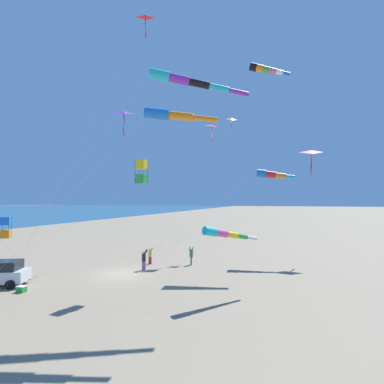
{
  "coord_description": "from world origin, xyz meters",
  "views": [
    {
      "loc": [
        13.98,
        -22.47,
        6.36
      ],
      "look_at": [
        5.38,
        3.21,
        7.1
      ],
      "focal_mm": 27.76,
      "sensor_mm": 36.0,
      "label": 1
    }
  ],
  "objects_px": {
    "kite_delta_small_distant": "(123,113)",
    "person_child_grey_jacket": "(144,259)",
    "kite_delta_long_streamer_left": "(212,127)",
    "person_child_green_jacket": "(150,255)",
    "kite_box_black_fish_shape": "(5,227)",
    "kite_windsock_checkered_midright": "(264,69)",
    "kite_delta_white_trailing": "(311,152)",
    "kite_windsock_long_streamer_right": "(224,234)",
    "kite_delta_yellow_midlevel": "(145,18)",
    "kite_box_striped_overhead": "(141,172)",
    "cooler_box": "(21,289)",
    "person_adult_flyer": "(191,255)",
    "kite_windsock_red_high_left": "(270,174)",
    "kite_delta_magenta_far_left": "(231,120)",
    "kite_windsock_rainbow_low_near": "(170,115)",
    "kite_windsock_orange_high_right": "(185,81)"
  },
  "relations": [
    {
      "from": "kite_delta_long_streamer_left",
      "to": "kite_windsock_rainbow_low_near",
      "type": "xyz_separation_m",
      "value": [
        2.34,
        -18.25,
        -3.83
      ]
    },
    {
      "from": "kite_delta_yellow_midlevel",
      "to": "kite_windsock_long_streamer_right",
      "type": "height_order",
      "value": "kite_delta_yellow_midlevel"
    },
    {
      "from": "cooler_box",
      "to": "kite_delta_magenta_far_left",
      "type": "height_order",
      "value": "kite_delta_magenta_far_left"
    },
    {
      "from": "kite_delta_long_streamer_left",
      "to": "kite_delta_small_distant",
      "type": "relative_size",
      "value": 0.94
    },
    {
      "from": "kite_windsock_long_streamer_right",
      "to": "kite_box_striped_overhead",
      "type": "relative_size",
      "value": 1.37
    },
    {
      "from": "cooler_box",
      "to": "kite_windsock_orange_high_right",
      "type": "relative_size",
      "value": 0.03
    },
    {
      "from": "person_adult_flyer",
      "to": "kite_box_black_fish_shape",
      "type": "height_order",
      "value": "kite_box_black_fish_shape"
    },
    {
      "from": "kite_delta_small_distant",
      "to": "kite_windsock_long_streamer_right",
      "type": "bearing_deg",
      "value": -34.3
    },
    {
      "from": "kite_windsock_checkered_midright",
      "to": "kite_delta_small_distant",
      "type": "height_order",
      "value": "kite_windsock_checkered_midright"
    },
    {
      "from": "kite_windsock_orange_high_right",
      "to": "kite_delta_small_distant",
      "type": "height_order",
      "value": "kite_delta_small_distant"
    },
    {
      "from": "cooler_box",
      "to": "kite_box_striped_overhead",
      "type": "height_order",
      "value": "kite_box_striped_overhead"
    },
    {
      "from": "kite_windsock_red_high_left",
      "to": "kite_box_black_fish_shape",
      "type": "bearing_deg",
      "value": -139.61
    },
    {
      "from": "kite_delta_white_trailing",
      "to": "kite_windsock_long_streamer_right",
      "type": "xyz_separation_m",
      "value": [
        -6.3,
        -15.57,
        -7.41
      ]
    },
    {
      "from": "kite_box_striped_overhead",
      "to": "kite_windsock_rainbow_low_near",
      "type": "bearing_deg",
      "value": -44.95
    },
    {
      "from": "kite_delta_small_distant",
      "to": "kite_windsock_rainbow_low_near",
      "type": "height_order",
      "value": "kite_delta_small_distant"
    },
    {
      "from": "kite_windsock_red_high_left",
      "to": "kite_box_black_fish_shape",
      "type": "distance_m",
      "value": 24.61
    },
    {
      "from": "kite_windsock_red_high_left",
      "to": "kite_delta_magenta_far_left",
      "type": "relative_size",
      "value": 0.94
    },
    {
      "from": "person_adult_flyer",
      "to": "kite_windsock_checkered_midright",
      "type": "relative_size",
      "value": 0.08
    },
    {
      "from": "kite_delta_small_distant",
      "to": "kite_box_black_fish_shape",
      "type": "bearing_deg",
      "value": -105.96
    },
    {
      "from": "cooler_box",
      "to": "kite_delta_long_streamer_left",
      "type": "height_order",
      "value": "kite_delta_long_streamer_left"
    },
    {
      "from": "person_child_grey_jacket",
      "to": "kite_windsock_long_streamer_right",
      "type": "xyz_separation_m",
      "value": [
        8.59,
        -5.23,
        3.14
      ]
    },
    {
      "from": "kite_box_black_fish_shape",
      "to": "kite_windsock_checkered_midright",
      "type": "distance_m",
      "value": 29.82
    },
    {
      "from": "kite_delta_yellow_midlevel",
      "to": "kite_delta_magenta_far_left",
      "type": "height_order",
      "value": "kite_delta_yellow_midlevel"
    },
    {
      "from": "cooler_box",
      "to": "kite_box_striped_overhead",
      "type": "xyz_separation_m",
      "value": [
        7.27,
        3.63,
        8.23
      ]
    },
    {
      "from": "kite_windsock_red_high_left",
      "to": "kite_delta_long_streamer_left",
      "type": "height_order",
      "value": "kite_delta_long_streamer_left"
    },
    {
      "from": "kite_windsock_long_streamer_right",
      "to": "kite_windsock_rainbow_low_near",
      "type": "bearing_deg",
      "value": -123.39
    },
    {
      "from": "kite_box_black_fish_shape",
      "to": "kite_delta_magenta_far_left",
      "type": "xyz_separation_m",
      "value": [
        13.37,
        19.99,
        12.18
      ]
    },
    {
      "from": "kite_delta_yellow_midlevel",
      "to": "kite_box_striped_overhead",
      "type": "height_order",
      "value": "kite_delta_yellow_midlevel"
    },
    {
      "from": "kite_delta_small_distant",
      "to": "kite_windsock_rainbow_low_near",
      "type": "distance_m",
      "value": 17.14
    },
    {
      "from": "kite_windsock_long_streamer_right",
      "to": "kite_delta_small_distant",
      "type": "bearing_deg",
      "value": 145.7
    },
    {
      "from": "person_child_grey_jacket",
      "to": "kite_box_black_fish_shape",
      "type": "distance_m",
      "value": 11.28
    },
    {
      "from": "cooler_box",
      "to": "kite_delta_yellow_midlevel",
      "type": "relative_size",
      "value": 0.03
    },
    {
      "from": "kite_box_black_fish_shape",
      "to": "kite_windsock_checkered_midright",
      "type": "height_order",
      "value": "kite_windsock_checkered_midright"
    },
    {
      "from": "kite_box_black_fish_shape",
      "to": "kite_delta_small_distant",
      "type": "height_order",
      "value": "kite_delta_small_distant"
    },
    {
      "from": "kite_delta_white_trailing",
      "to": "kite_delta_magenta_far_left",
      "type": "distance_m",
      "value": 10.68
    },
    {
      "from": "kite_windsock_rainbow_low_near",
      "to": "kite_windsock_long_streamer_right",
      "type": "bearing_deg",
      "value": 56.61
    },
    {
      "from": "person_adult_flyer",
      "to": "kite_windsock_red_high_left",
      "type": "height_order",
      "value": "kite_windsock_red_high_left"
    },
    {
      "from": "cooler_box",
      "to": "kite_delta_white_trailing",
      "type": "distance_m",
      "value": 29.63
    },
    {
      "from": "kite_delta_long_streamer_left",
      "to": "kite_windsock_long_streamer_right",
      "type": "height_order",
      "value": "kite_delta_long_streamer_left"
    },
    {
      "from": "cooler_box",
      "to": "kite_windsock_red_high_left",
      "type": "distance_m",
      "value": 24.47
    },
    {
      "from": "kite_delta_long_streamer_left",
      "to": "kite_box_striped_overhead",
      "type": "relative_size",
      "value": 1.28
    },
    {
      "from": "kite_windsock_long_streamer_right",
      "to": "kite_delta_magenta_far_left",
      "type": "bearing_deg",
      "value": 99.47
    },
    {
      "from": "kite_delta_long_streamer_left",
      "to": "person_child_green_jacket",
      "type": "bearing_deg",
      "value": -122.72
    },
    {
      "from": "kite_windsock_checkered_midright",
      "to": "kite_delta_long_streamer_left",
      "type": "distance_m",
      "value": 8.61
    },
    {
      "from": "kite_windsock_checkered_midright",
      "to": "kite_windsock_rainbow_low_near",
      "type": "height_order",
      "value": "kite_windsock_checkered_midright"
    },
    {
      "from": "kite_delta_small_distant",
      "to": "person_child_grey_jacket",
      "type": "bearing_deg",
      "value": -39.41
    },
    {
      "from": "kite_windsock_rainbow_low_near",
      "to": "kite_delta_yellow_midlevel",
      "type": "bearing_deg",
      "value": 128.89
    },
    {
      "from": "cooler_box",
      "to": "kite_delta_white_trailing",
      "type": "height_order",
      "value": "kite_delta_white_trailing"
    },
    {
      "from": "kite_windsock_long_streamer_right",
      "to": "kite_delta_small_distant",
      "type": "distance_m",
      "value": 19.71
    },
    {
      "from": "kite_delta_yellow_midlevel",
      "to": "kite_box_striped_overhead",
      "type": "bearing_deg",
      "value": -68.31
    }
  ]
}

